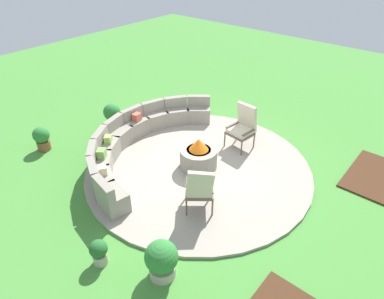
# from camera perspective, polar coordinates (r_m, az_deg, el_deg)

# --- Properties ---
(ground_plane) EXTENTS (24.00, 24.00, 0.00)m
(ground_plane) POSITION_cam_1_polar(r_m,az_deg,el_deg) (7.97, 1.10, -3.21)
(ground_plane) COLOR #478C38
(patio_circle) EXTENTS (5.25, 5.25, 0.06)m
(patio_circle) POSITION_cam_1_polar(r_m,az_deg,el_deg) (7.96, 1.10, -3.03)
(patio_circle) COLOR #9E9384
(patio_circle) RESTS_ON ground_plane
(mulch_bed_right) EXTENTS (1.82, 1.16, 0.04)m
(mulch_bed_right) POSITION_cam_1_polar(r_m,az_deg,el_deg) (8.77, 28.76, -4.01)
(mulch_bed_right) COLOR #472B19
(mulch_bed_right) RESTS_ON ground_plane
(fire_pit) EXTENTS (0.87, 0.87, 0.76)m
(fire_pit) POSITION_cam_1_polar(r_m,az_deg,el_deg) (7.77, 1.13, -1.10)
(fire_pit) COLOR gray
(fire_pit) RESTS_ON patio_circle
(curved_stone_bench) EXTENTS (4.56, 2.40, 0.73)m
(curved_stone_bench) POSITION_cam_1_polar(r_m,az_deg,el_deg) (8.48, -9.33, 1.69)
(curved_stone_bench) COLOR gray
(curved_stone_bench) RESTS_ON patio_circle
(lounge_chair_front_left) EXTENTS (0.78, 0.80, 1.08)m
(lounge_chair_front_left) POSITION_cam_1_polar(r_m,az_deg,el_deg) (6.47, 1.29, -6.48)
(lounge_chair_front_left) COLOR brown
(lounge_chair_front_left) RESTS_ON patio_circle
(lounge_chair_front_right) EXTENTS (0.64, 0.64, 1.15)m
(lounge_chair_front_right) POSITION_cam_1_polar(r_m,az_deg,el_deg) (8.47, 8.63, 3.99)
(lounge_chair_front_right) COLOR brown
(lounge_chair_front_right) RESTS_ON patio_circle
(potted_plant_0) EXTENTS (0.47, 0.47, 0.75)m
(potted_plant_0) POSITION_cam_1_polar(r_m,az_deg,el_deg) (9.62, -13.36, 5.74)
(potted_plant_0) COLOR #A89E8E
(potted_plant_0) RESTS_ON ground_plane
(potted_plant_1) EXTENTS (0.31, 0.31, 0.50)m
(potted_plant_1) POSITION_cam_1_polar(r_m,az_deg,el_deg) (6.04, -15.50, -16.31)
(potted_plant_1) COLOR #A89E8E
(potted_plant_1) RESTS_ON ground_plane
(potted_plant_2) EXTENTS (0.41, 0.41, 0.63)m
(potted_plant_2) POSITION_cam_1_polar(r_m,az_deg,el_deg) (9.27, -24.12, 1.86)
(potted_plant_2) COLOR brown
(potted_plant_2) RESTS_ON ground_plane
(potted_plant_3) EXTENTS (0.55, 0.55, 0.72)m
(potted_plant_3) POSITION_cam_1_polar(r_m,az_deg,el_deg) (5.62, -5.16, -18.01)
(potted_plant_3) COLOR #A89E8E
(potted_plant_3) RESTS_ON ground_plane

